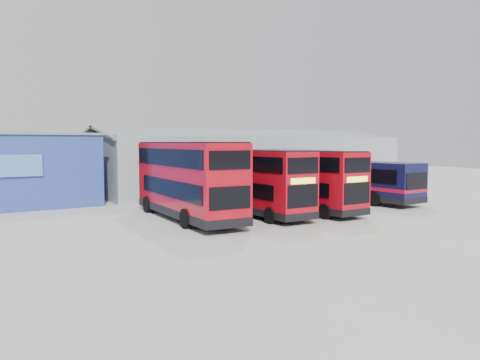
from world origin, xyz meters
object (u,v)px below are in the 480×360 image
Objects in this scene: maintenance_shed at (247,161)px; double_decker_right at (303,181)px; single_decker_blue at (352,181)px; double_decker_centre at (254,182)px; double_decker_left at (187,181)px; office_block at (2,169)px.

maintenance_shed is 16.43m from double_decker_right.
double_decker_right is 7.18m from single_decker_blue.
double_decker_centre reaches higher than double_decker_right.
double_decker_centre is (-9.29, -14.85, -0.60)m from maintenance_shed.
double_decker_left is 0.95× the size of single_decker_blue.
double_decker_centre is at bearing 7.46° from single_decker_blue.
office_block reaches higher than double_decker_right.
double_decker_centre is at bearing -45.29° from office_block.
single_decker_blue is (10.31, 1.72, -0.49)m from double_decker_centre.
double_decker_right is at bearing 16.19° from single_decker_blue.
double_decker_centre is 0.84× the size of single_decker_blue.
double_decker_left reaches higher than single_decker_blue.
double_decker_centre is at bearing 171.68° from double_decker_right.
double_decker_left is 1.15× the size of double_decker_right.
double_decker_centre is (12.71, -12.84, -0.57)m from office_block.
maintenance_shed is at bearing -130.02° from double_decker_left.
double_decker_left is at bearing -55.59° from office_block.
maintenance_shed is (22.00, 2.01, 0.02)m from office_block.
maintenance_shed is at bearing -87.54° from single_decker_blue.
office_block is at bearing -174.79° from maintenance_shed.
double_decker_right is (16.21, -13.36, -0.61)m from office_block.
double_decker_centre is at bearing 175.99° from double_decker_left.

